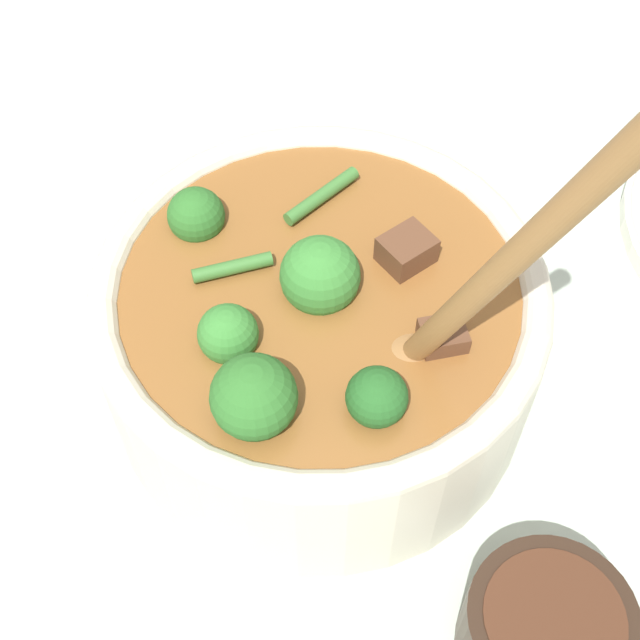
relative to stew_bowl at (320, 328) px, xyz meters
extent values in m
plane|color=#ADBCAD|center=(0.00, 0.00, -0.05)|extent=(4.00, 4.00, 0.00)
cylinder|color=beige|center=(0.00, 0.00, -0.01)|extent=(0.23, 0.23, 0.08)
torus|color=beige|center=(0.00, 0.00, 0.03)|extent=(0.23, 0.23, 0.02)
cylinder|color=brown|center=(0.00, 0.00, 0.00)|extent=(0.20, 0.20, 0.06)
sphere|color=#387F33|center=(0.00, 0.00, 0.04)|extent=(0.04, 0.04, 0.04)
cylinder|color=#6B9956|center=(0.00, 0.00, 0.01)|extent=(0.01, 0.01, 0.02)
sphere|color=#2D6B28|center=(-0.04, -0.06, 0.05)|extent=(0.04, 0.04, 0.04)
cylinder|color=#6B9956|center=(-0.04, -0.06, 0.02)|extent=(0.01, 0.01, 0.02)
sphere|color=#387F33|center=(-0.04, -0.03, 0.04)|extent=(0.03, 0.03, 0.03)
cylinder|color=#6B9956|center=(-0.04, -0.03, 0.02)|extent=(0.01, 0.01, 0.01)
sphere|color=#2D6B28|center=(-0.06, 0.05, 0.04)|extent=(0.03, 0.03, 0.03)
cylinder|color=#6B9956|center=(-0.06, 0.05, 0.02)|extent=(0.01, 0.01, 0.01)
sphere|color=#235B23|center=(0.02, -0.07, 0.04)|extent=(0.03, 0.03, 0.03)
cylinder|color=#6B9956|center=(0.02, -0.07, 0.02)|extent=(0.01, 0.01, 0.01)
cube|color=brown|center=(0.04, 0.01, 0.04)|extent=(0.03, 0.03, 0.02)
cube|color=brown|center=(0.05, -0.04, 0.04)|extent=(0.02, 0.02, 0.02)
cylinder|color=#3D7533|center=(0.01, 0.06, 0.04)|extent=(0.04, 0.04, 0.01)
cylinder|color=#3D7533|center=(-0.04, 0.01, 0.04)|extent=(0.04, 0.01, 0.01)
ellipsoid|color=olive|center=(0.04, -0.04, 0.03)|extent=(0.04, 0.03, 0.01)
cylinder|color=olive|center=(0.06, -0.06, 0.12)|extent=(0.06, 0.06, 0.19)
cylinder|color=black|center=(0.08, -0.15, -0.03)|extent=(0.07, 0.07, 0.04)
cylinder|color=#472819|center=(0.08, -0.15, -0.02)|extent=(0.06, 0.06, 0.02)
camera|label=1|loc=(-0.03, -0.26, 0.37)|focal=50.00mm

